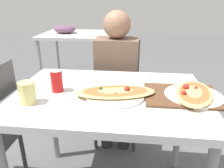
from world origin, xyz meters
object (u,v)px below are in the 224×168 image
object	(u,v)px
pizza_second	(194,94)
chair_far_seated	(117,87)
dining_table	(109,107)
drink_glass	(27,93)
pizza_main	(115,93)
soda_can	(57,81)
person_seated	(116,71)

from	to	relation	value
pizza_second	chair_far_seated	bearing A→B (deg)	123.33
dining_table	chair_far_seated	world-z (taller)	chair_far_seated
drink_glass	pizza_second	size ratio (longest dim) A/B	0.28
pizza_main	drink_glass	bearing A→B (deg)	-162.70
chair_far_seated	drink_glass	world-z (taller)	chair_far_seated
pizza_main	soda_can	distance (m)	0.34
chair_far_seated	pizza_main	bearing A→B (deg)	94.02
person_seated	pizza_main	distance (m)	0.64
pizza_second	soda_can	bearing A→B (deg)	-179.87
soda_can	pizza_main	bearing A→B (deg)	-4.68
chair_far_seated	pizza_second	xyz separation A→B (m)	(0.48, -0.72, 0.28)
dining_table	pizza_second	world-z (taller)	pizza_second
drink_glass	pizza_second	bearing A→B (deg)	10.88
pizza_main	soda_can	size ratio (longest dim) A/B	3.70
pizza_main	pizza_second	bearing A→B (deg)	3.98
chair_far_seated	soda_can	world-z (taller)	chair_far_seated
drink_glass	pizza_second	xyz separation A→B (m)	(0.86, 0.16, -0.04)
dining_table	soda_can	world-z (taller)	soda_can
dining_table	pizza_second	bearing A→B (deg)	-0.46
person_seated	pizza_main	bearing A→B (deg)	94.76
soda_can	pizza_second	world-z (taller)	soda_can
dining_table	chair_far_seated	xyz separation A→B (m)	(-0.01, 0.72, -0.17)
chair_far_seated	drink_glass	bearing A→B (deg)	66.76
pizza_main	pizza_second	distance (m)	0.42
chair_far_seated	person_seated	bearing A→B (deg)	90.00
soda_can	pizza_second	bearing A→B (deg)	0.13
drink_glass	chair_far_seated	bearing A→B (deg)	66.76
drink_glass	dining_table	bearing A→B (deg)	23.26
chair_far_seated	pizza_second	world-z (taller)	chair_far_seated
pizza_second	person_seated	bearing A→B (deg)	128.19
person_seated	soda_can	xyz separation A→B (m)	(-0.29, -0.61, 0.13)
pizza_main	pizza_second	xyz separation A→B (m)	(0.42, 0.03, 0.00)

